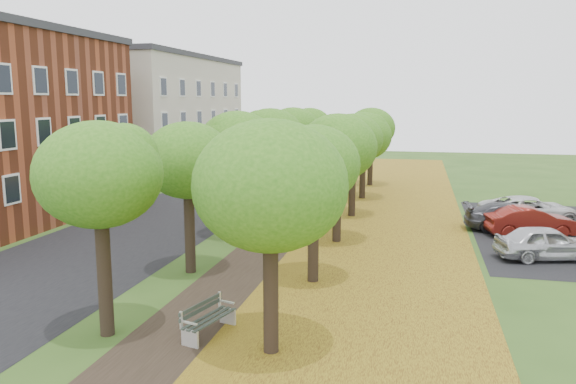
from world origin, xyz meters
The scene contains 13 objects.
ground centered at (0.00, 0.00, 0.00)m, with size 120.00×120.00×0.00m, color #2D4C19.
street_asphalt centered at (-7.50, 15.00, 0.00)m, with size 8.00×70.00×0.01m, color black.
footpath centered at (0.00, 15.00, 0.00)m, with size 3.20×70.00×0.01m, color black.
leaf_verge centered at (5.00, 15.00, 0.01)m, with size 7.50×70.00×0.01m, color #A8901F.
parking_lot centered at (13.50, 16.00, 0.00)m, with size 9.00×16.00×0.01m, color black.
tree_row_west centered at (-2.20, 15.00, 4.31)m, with size 3.68×33.68×5.91m.
tree_row_east centered at (2.60, 15.00, 4.31)m, with size 3.68×33.68×5.91m.
building_cream centered at (-17.00, 33.00, 5.21)m, with size 10.30×20.30×10.40m.
bench centered at (0.58, 0.64, 0.48)m, with size 1.06×2.03×0.92m.
car_silver centered at (11.56, 11.00, 0.71)m, with size 1.68×4.17×1.42m, color silver.
car_red centered at (11.66, 15.25, 0.71)m, with size 1.50×4.31×1.42m, color maroon.
car_grey centered at (11.00, 16.20, 0.69)m, with size 1.94×4.77×1.38m, color #313236.
car_white centered at (12.19, 18.19, 0.73)m, with size 2.43×5.26×1.46m, color silver.
Camera 1 is at (6.21, -13.48, 6.59)m, focal length 35.00 mm.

